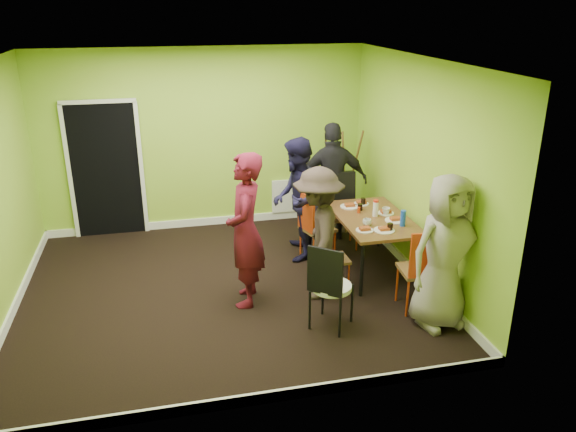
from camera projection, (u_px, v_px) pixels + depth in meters
name	position (u px, v px, depth m)	size (l,w,h in m)	color
ground	(226.00, 289.00, 7.11)	(5.00, 5.00, 0.00)	black
room_walls	(220.00, 215.00, 6.79)	(5.04, 4.54, 2.82)	#96C031
dining_table	(373.00, 221.00, 7.41)	(0.90, 1.50, 0.75)	black
chair_left_far	(313.00, 223.00, 7.70)	(0.51, 0.51, 0.99)	#BF3A12
chair_left_near	(329.00, 254.00, 6.97)	(0.36, 0.36, 0.85)	#BF3A12
chair_back_end	(340.00, 194.00, 8.24)	(0.47, 0.55, 1.08)	#BF3A12
chair_front_end	(422.00, 266.00, 6.40)	(0.46, 0.47, 1.04)	#BF3A12
chair_bentwood	(329.00, 283.00, 6.06)	(0.56, 0.56, 1.02)	black
easel	(341.00, 180.00, 8.82)	(0.63, 0.59, 1.58)	brown
plate_near_left	(350.00, 207.00, 7.75)	(0.26, 0.26, 0.01)	white
plate_near_right	(365.00, 230.00, 6.95)	(0.22, 0.22, 0.01)	white
plate_far_back	(361.00, 204.00, 7.86)	(0.21, 0.21, 0.01)	white
plate_far_front	(384.00, 230.00, 6.95)	(0.26, 0.26, 0.01)	white
plate_wall_back	(386.00, 213.00, 7.51)	(0.22, 0.22, 0.01)	white
plate_wall_front	(395.00, 220.00, 7.26)	(0.27, 0.27, 0.01)	white
thermos	(376.00, 209.00, 7.39)	(0.07, 0.07, 0.20)	white
blue_bottle	(403.00, 218.00, 7.06)	(0.07, 0.07, 0.21)	blue
orange_bottle	(359.00, 210.00, 7.52)	(0.04, 0.04, 0.08)	#BF3A12
glass_mid	(360.00, 207.00, 7.61)	(0.07, 0.07, 0.09)	black
glass_back	(363.00, 202.00, 7.81)	(0.06, 0.06, 0.10)	black
glass_front	(390.00, 227.00, 6.94)	(0.07, 0.07, 0.10)	black
cup_a	(367.00, 222.00, 7.10)	(0.11, 0.11, 0.09)	white
cup_b	(386.00, 211.00, 7.45)	(0.11, 0.11, 0.10)	white
person_standing	(245.00, 230.00, 6.50)	(0.67, 0.44, 1.85)	#560E1E
person_left_far	(297.00, 199.00, 7.72)	(0.83, 0.65, 1.71)	#171433
person_left_near	(318.00, 234.00, 6.70)	(1.05, 0.60, 1.63)	#322721
person_back_end	(333.00, 182.00, 8.33)	(1.05, 0.44, 1.79)	black
person_front_end	(445.00, 252.00, 6.05)	(0.86, 0.56, 1.76)	gray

